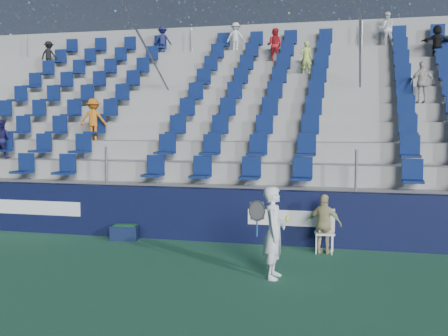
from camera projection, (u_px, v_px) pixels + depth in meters
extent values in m
plane|color=#2B6543|center=(173.00, 278.00, 9.73)|extent=(70.00, 70.00, 0.00)
cube|color=black|center=(219.00, 215.00, 12.72)|extent=(24.00, 0.30, 1.20)
cube|color=white|center=(21.00, 207.00, 13.79)|extent=(3.20, 0.02, 0.34)
cube|color=white|center=(284.00, 218.00, 12.20)|extent=(1.60, 0.02, 0.34)
cube|color=gray|center=(225.00, 211.00, 13.28)|extent=(24.00, 0.85, 1.20)
cube|color=gray|center=(234.00, 196.00, 14.08)|extent=(24.00, 0.85, 1.70)
cube|color=gray|center=(241.00, 183.00, 14.88)|extent=(24.00, 0.85, 2.20)
cube|color=gray|center=(247.00, 171.00, 15.68)|extent=(24.00, 0.85, 2.70)
cube|color=gray|center=(253.00, 160.00, 16.49)|extent=(24.00, 0.85, 3.20)
cube|color=gray|center=(259.00, 150.00, 17.29)|extent=(24.00, 0.85, 3.70)
cube|color=gray|center=(264.00, 141.00, 18.09)|extent=(24.00, 0.85, 4.20)
cube|color=gray|center=(268.00, 133.00, 18.89)|extent=(24.00, 0.85, 4.70)
cube|color=gray|center=(272.00, 125.00, 19.69)|extent=(24.00, 0.85, 5.20)
cube|color=gray|center=(275.00, 112.00, 20.31)|extent=(24.00, 0.50, 6.20)
cube|color=#0D1D50|center=(225.00, 171.00, 13.20)|extent=(16.05, 0.50, 0.70)
cube|color=#0D1D50|center=(234.00, 148.00, 13.99)|extent=(16.05, 0.50, 0.70)
cube|color=#0D1D50|center=(241.00, 128.00, 14.77)|extent=(16.05, 0.50, 0.70)
cube|color=#0D1D50|center=(248.00, 110.00, 15.55)|extent=(16.05, 0.50, 0.70)
cube|color=#0D1D50|center=(254.00, 93.00, 16.33)|extent=(16.05, 0.50, 0.70)
cube|color=#0D1D50|center=(259.00, 78.00, 17.11)|extent=(16.05, 0.50, 0.70)
cube|color=#0D1D50|center=(264.00, 64.00, 17.90)|extent=(16.05, 0.50, 0.70)
cube|color=#0D1D50|center=(269.00, 52.00, 18.68)|extent=(16.05, 0.50, 0.70)
cube|color=#0D1D50|center=(273.00, 40.00, 19.46)|extent=(16.05, 0.50, 0.70)
cylinder|color=gray|center=(157.00, 68.00, 17.00)|extent=(0.06, 7.68, 4.55)
cylinder|color=gray|center=(360.00, 63.00, 15.54)|extent=(0.06, 7.68, 4.55)
imported|color=beige|center=(423.00, 83.00, 15.13)|extent=(0.73, 0.47, 1.15)
imported|color=red|center=(275.00, 45.00, 18.56)|extent=(0.60, 0.51, 1.11)
imported|color=black|center=(49.00, 55.00, 20.61)|extent=(0.65, 0.39, 0.99)
imported|color=#191D4D|center=(162.00, 40.00, 20.39)|extent=(0.72, 0.53, 0.99)
imported|color=silver|center=(386.00, 29.00, 18.47)|extent=(0.62, 0.53, 1.13)
imported|color=#191745|center=(1.00, 139.00, 15.54)|extent=(0.57, 0.47, 1.07)
imported|color=silver|center=(236.00, 37.00, 19.72)|extent=(0.67, 0.41, 1.01)
imported|color=#B0CB51|center=(306.00, 58.00, 17.51)|extent=(0.42, 0.31, 1.04)
imported|color=#C46617|center=(94.00, 119.00, 15.73)|extent=(0.83, 0.58, 1.17)
imported|color=black|center=(437.00, 42.00, 17.33)|extent=(0.94, 0.36, 0.99)
imported|color=white|center=(274.00, 232.00, 9.65)|extent=(0.39, 0.59, 1.60)
cylinder|color=navy|center=(257.00, 228.00, 9.46)|extent=(0.03, 0.03, 0.28)
torus|color=black|center=(257.00, 211.00, 9.44)|extent=(0.30, 0.17, 0.28)
plane|color=#262626|center=(257.00, 211.00, 9.44)|extent=(0.30, 0.16, 0.29)
sphere|color=yellow|center=(287.00, 220.00, 9.38)|extent=(0.07, 0.07, 0.07)
sphere|color=yellow|center=(287.00, 217.00, 9.43)|extent=(0.07, 0.07, 0.07)
cube|color=white|center=(325.00, 233.00, 11.57)|extent=(0.45, 0.45, 0.04)
cube|color=white|center=(325.00, 220.00, 11.73)|extent=(0.39, 0.10, 0.48)
cylinder|color=white|center=(316.00, 245.00, 11.47)|extent=(0.03, 0.03, 0.39)
cylinder|color=white|center=(332.00, 245.00, 11.40)|extent=(0.03, 0.03, 0.39)
cylinder|color=white|center=(317.00, 242.00, 11.78)|extent=(0.03, 0.03, 0.39)
cylinder|color=white|center=(333.00, 242.00, 11.70)|extent=(0.03, 0.03, 0.39)
imported|color=tan|center=(325.00, 224.00, 11.51)|extent=(0.77, 0.45, 1.23)
cube|color=#0E1835|center=(125.00, 233.00, 12.89)|extent=(0.67, 0.49, 0.34)
cube|color=#1E662D|center=(125.00, 229.00, 12.89)|extent=(0.54, 0.37, 0.20)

